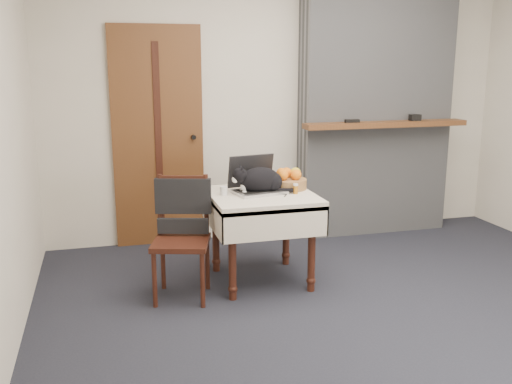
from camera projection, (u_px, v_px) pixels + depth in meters
ground at (371, 315)px, 3.87m from camera, size 4.50×4.50×0.00m
room_shell at (352, 49)px, 3.91m from camera, size 4.52×4.01×2.61m
door at (158, 138)px, 5.19m from camera, size 0.82×0.10×2.00m
chimney at (376, 101)px, 5.54m from camera, size 1.62×0.48×2.60m
side_table at (262, 208)px, 4.35m from camera, size 0.78×0.78×0.70m
laptop at (256, 183)px, 4.37m from camera, size 0.42×0.38×0.28m
cat at (261, 180)px, 4.32m from camera, size 0.47×0.20×0.23m
cream_jar at (224, 191)px, 4.27m from camera, size 0.06×0.06×0.07m
pill_bottle at (296, 189)px, 4.30m from camera, size 0.04×0.04×0.08m
fruit_basket at (289, 181)px, 4.47m from camera, size 0.28×0.28×0.16m
desk_clutter at (287, 192)px, 4.37m from camera, size 0.11×0.11×0.01m
chair at (182, 220)px, 4.11m from camera, size 0.49×0.48×0.88m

